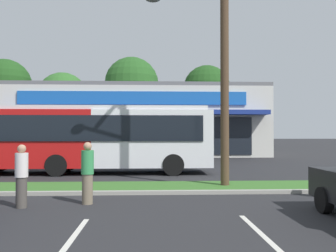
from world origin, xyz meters
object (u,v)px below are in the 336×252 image
(utility_pole, at_px, (220,42))
(pedestrian_far, at_px, (22,176))
(city_bus, at_px, (82,137))
(pedestrian_near_bench, at_px, (87,173))

(utility_pole, relative_size, pedestrian_far, 5.86)
(utility_pole, distance_m, city_bus, 8.49)
(utility_pole, distance_m, pedestrian_near_bench, 6.69)
(city_bus, height_order, pedestrian_far, city_bus)
(city_bus, xyz_separation_m, pedestrian_near_bench, (1.59, -7.85, -0.90))
(city_bus, bearing_deg, utility_pole, -41.41)
(city_bus, distance_m, pedestrian_far, 8.35)
(utility_pole, distance_m, pedestrian_far, 8.02)
(city_bus, bearing_deg, pedestrian_far, -90.71)
(utility_pole, relative_size, pedestrian_near_bench, 5.69)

